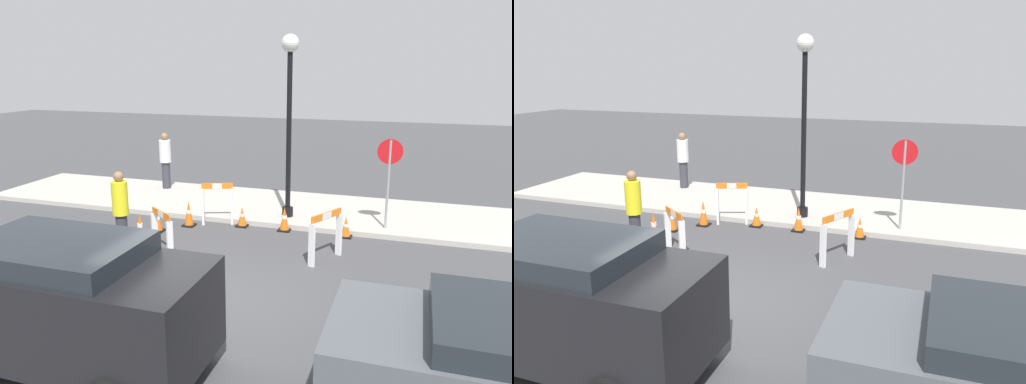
% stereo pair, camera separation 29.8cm
% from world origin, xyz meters
% --- Properties ---
extents(ground_plane, '(60.00, 60.00, 0.00)m').
position_xyz_m(ground_plane, '(0.00, 0.00, 0.00)').
color(ground_plane, '#424244').
extents(sidewalk_slab, '(18.00, 3.31, 0.13)m').
position_xyz_m(sidewalk_slab, '(0.00, 6.16, 0.06)').
color(sidewalk_slab, '#ADA89E').
rests_on(sidewalk_slab, ground_plane).
extents(streetlamp_post, '(0.44, 0.44, 4.60)m').
position_xyz_m(streetlamp_post, '(0.21, 5.22, 3.11)').
color(streetlamp_post, black).
rests_on(streetlamp_post, sidewalk_slab).
extents(stop_sign, '(0.59, 0.13, 2.19)m').
position_xyz_m(stop_sign, '(2.73, 5.00, 1.60)').
color(stop_sign, gray).
rests_on(stop_sign, sidewalk_slab).
extents(barricade_0, '(0.79, 0.40, 1.09)m').
position_xyz_m(barricade_0, '(-1.42, 4.35, 0.58)').
color(barricade_0, white).
rests_on(barricade_0, ground_plane).
extents(barricade_1, '(0.73, 0.58, 0.98)m').
position_xyz_m(barricade_1, '(-1.77, 2.07, 0.53)').
color(barricade_1, white).
rests_on(barricade_1, ground_plane).
extents(barricade_2, '(0.57, 0.93, 1.06)m').
position_xyz_m(barricade_2, '(1.66, 2.79, 0.59)').
color(barricade_2, white).
rests_on(barricade_2, ground_plane).
extents(traffic_cone_0, '(0.30, 0.30, 0.50)m').
position_xyz_m(traffic_cone_0, '(1.86, 4.40, 0.24)').
color(traffic_cone_0, black).
rests_on(traffic_cone_0, ground_plane).
extents(traffic_cone_1, '(0.30, 0.30, 0.66)m').
position_xyz_m(traffic_cone_1, '(-2.07, 4.01, 0.32)').
color(traffic_cone_1, black).
rests_on(traffic_cone_1, ground_plane).
extents(traffic_cone_2, '(0.30, 0.30, 0.72)m').
position_xyz_m(traffic_cone_2, '(-2.60, 2.55, 0.35)').
color(traffic_cone_2, black).
rests_on(traffic_cone_2, ground_plane).
extents(traffic_cone_3, '(0.30, 0.30, 0.51)m').
position_xyz_m(traffic_cone_3, '(-0.77, 4.40, 0.25)').
color(traffic_cone_3, black).
rests_on(traffic_cone_3, ground_plane).
extents(traffic_cone_4, '(0.30, 0.30, 0.61)m').
position_xyz_m(traffic_cone_4, '(0.34, 4.40, 0.29)').
color(traffic_cone_4, black).
rests_on(traffic_cone_4, ground_plane).
extents(traffic_cone_5, '(0.30, 0.30, 0.59)m').
position_xyz_m(traffic_cone_5, '(-2.61, 3.38, 0.28)').
color(traffic_cone_5, black).
rests_on(traffic_cone_5, ground_plane).
extents(person_worker, '(0.48, 0.48, 1.82)m').
position_xyz_m(person_worker, '(-2.63, 1.87, 0.98)').
color(person_worker, '#33333D').
rests_on(person_worker, ground_plane).
extents(person_pedestrian, '(0.46, 0.46, 1.78)m').
position_xyz_m(person_pedestrian, '(-4.28, 6.98, 1.09)').
color(person_pedestrian, '#33333D').
rests_on(person_pedestrian, sidewalk_slab).
extents(parked_car_1, '(4.03, 1.86, 1.83)m').
position_xyz_m(parked_car_1, '(-1.01, -2.06, 1.02)').
color(parked_car_1, black).
rests_on(parked_car_1, ground_plane).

